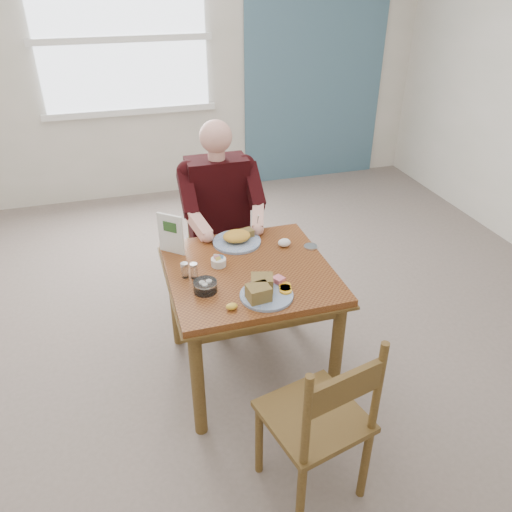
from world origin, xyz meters
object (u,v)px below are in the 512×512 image
object	(u,v)px
table	(249,285)
near_plate	(264,290)
chair_near	(320,421)
diner	(220,207)
far_plate	(238,238)
chair_far	(219,244)

from	to	relation	value
table	near_plate	bearing A→B (deg)	-89.72
table	chair_near	distance (m)	0.92
diner	far_plate	bearing A→B (deg)	-87.90
far_plate	near_plate	bearing A→B (deg)	-91.30
near_plate	chair_far	bearing A→B (deg)	90.07
chair_near	near_plate	bearing A→B (deg)	96.25
chair_far	chair_near	xyz separation A→B (m)	(0.07, -1.70, 0.00)
chair_far	near_plate	size ratio (longest dim) A/B	3.19
chair_near	near_plate	world-z (taller)	chair_near
chair_far	chair_near	bearing A→B (deg)	-87.65
table	chair_near	bearing A→B (deg)	-85.58
diner	far_plate	world-z (taller)	diner
chair_far	diner	xyz separation A→B (m)	(0.00, -0.09, 0.33)
chair_near	far_plate	xyz separation A→B (m)	(-0.05, 1.21, 0.30)
chair_far	diner	size ratio (longest dim) A/B	0.69
near_plate	far_plate	world-z (taller)	near_plate
table	near_plate	world-z (taller)	near_plate
chair_far	diner	distance (m)	0.34
table	chair_far	xyz separation A→B (m)	(0.00, 0.80, -0.16)
chair_near	far_plate	bearing A→B (deg)	92.60
chair_far	far_plate	xyz separation A→B (m)	(0.01, -0.49, 0.30)
table	chair_near	xyz separation A→B (m)	(0.07, -0.90, -0.16)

